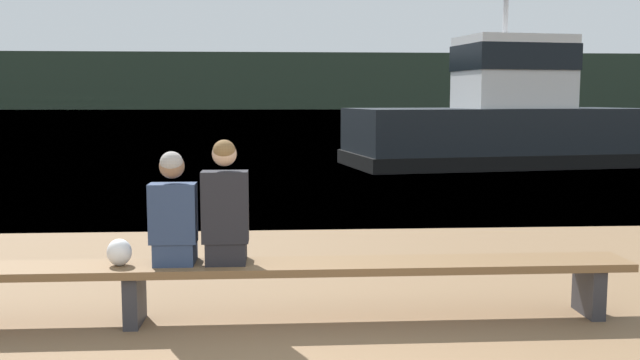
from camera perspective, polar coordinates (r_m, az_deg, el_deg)
The scene contains 7 objects.
water_surface at distance 129.99m, azimuth -3.77°, elevation 5.73°, with size 240.00×240.00×0.00m, color #5684A3.
far_shoreline at distance 124.74m, azimuth -3.78°, elevation 7.86°, with size 600.00×12.00×9.40m, color #2D3D2D.
bench_main at distance 6.13m, azimuth -14.66°, elevation -7.35°, with size 8.34×0.50×0.50m.
person_left at distance 5.98m, azimuth -11.64°, elevation -2.79°, with size 0.38×0.39×0.94m.
person_right at distance 5.93m, azimuth -7.58°, elevation -2.40°, with size 0.38×0.39×1.04m.
shopping_bag at distance 6.10m, azimuth -15.76°, elevation -5.58°, with size 0.20×0.20×0.22m.
tugboat_red at distance 20.61m, azimuth 14.31°, elevation 4.31°, with size 8.85×4.81×5.91m.
Camera 1 is at (-0.02, -3.54, 1.86)m, focal length 40.00 mm.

